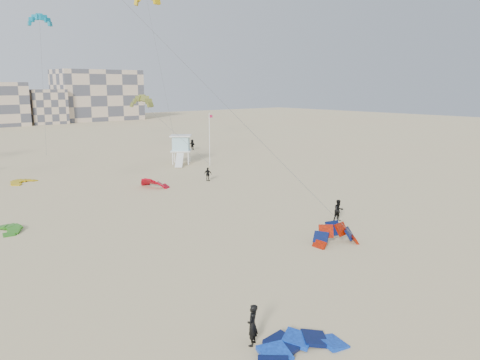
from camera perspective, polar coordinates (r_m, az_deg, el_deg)
ground at (r=23.42m, az=0.94°, el=-16.76°), size 320.00×320.00×0.00m
kite_ground_blue at (r=20.91m, az=7.22°, el=-20.60°), size 4.64×4.85×1.43m
kite_ground_orange at (r=34.25m, az=11.58°, el=-7.66°), size 4.37×4.30×3.38m
kite_ground_green at (r=40.63m, az=-26.62°, el=-5.62°), size 3.50×3.33×1.15m
kite_ground_red_far at (r=52.86m, az=-10.43°, el=-0.84°), size 4.39×4.28×3.17m
kite_ground_yellow at (r=59.77m, az=-24.95°, el=-0.32°), size 4.31×4.37×0.91m
kitesurfer_main at (r=21.10m, az=1.52°, el=-17.26°), size 0.82×0.74×1.87m
kitesurfer_b at (r=39.68m, az=11.93°, el=-3.65°), size 1.04×0.90×1.82m
kitesurfer_d at (r=55.27m, az=-3.93°, el=0.71°), size 0.88×1.00×1.62m
kitesurfer_f at (r=82.69m, az=-5.85°, el=4.32°), size 0.61×1.72×1.83m
kite_fly_olive at (r=60.71m, az=-11.93°, el=9.24°), size 8.95×7.06×9.21m
kite_fly_teal_b at (r=83.44m, az=-23.24°, el=17.36°), size 5.42×10.42×21.06m
lifeguard_tower_near at (r=67.95m, az=-7.17°, el=3.71°), size 4.09×6.18×4.11m
flagpole at (r=65.60m, az=-3.73°, el=5.12°), size 0.60×0.09×7.36m
condo_east at (r=160.71m, az=-16.94°, el=9.85°), size 26.00×14.00×16.00m
condo_fill_right at (r=150.75m, az=-22.61°, el=8.26°), size 10.00×10.00×10.00m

